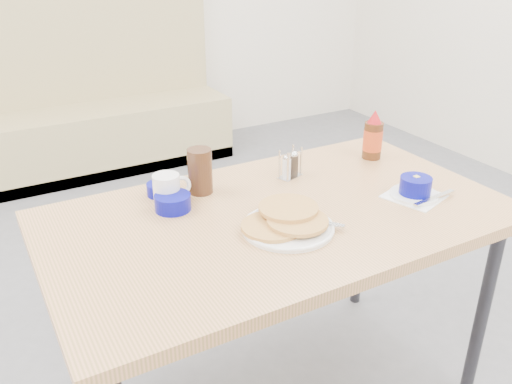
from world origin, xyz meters
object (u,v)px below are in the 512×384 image
pancake_plate (287,222)px  creamer_bowl (173,202)px  booth_bench (90,119)px  dining_table (279,230)px  amber_tumbler (200,171)px  butter_bowl (160,189)px  condiment_caddy (290,167)px  grits_setting (415,188)px  syrup_bottle (373,138)px  coffee_mug (168,189)px

pancake_plate → creamer_bowl: bearing=131.6°
booth_bench → dining_table: 2.56m
booth_bench → amber_tumbler: booth_bench is taller
butter_bowl → condiment_caddy: condiment_caddy is taller
dining_table → pancake_plate: (-0.03, -0.09, 0.08)m
butter_bowl → creamer_bowl: bearing=-92.1°
creamer_bowl → booth_bench: bearing=83.4°
grits_setting → butter_bowl: grits_setting is taller
dining_table → syrup_bottle: (0.54, 0.21, 0.14)m
dining_table → grits_setting: bearing=-15.4°
booth_bench → coffee_mug: size_ratio=15.36×
dining_table → creamer_bowl: creamer_bowl is taller
booth_bench → creamer_bowl: size_ratio=17.17×
dining_table → butter_bowl: bearing=132.5°
coffee_mug → grits_setting: 0.78m
coffee_mug → creamer_bowl: 0.06m
grits_setting → creamer_bowl: (-0.71, 0.30, -0.00)m
dining_table → amber_tumbler: bearing=120.8°
butter_bowl → booth_bench: bearing=83.1°
booth_bench → coffee_mug: bearing=-96.7°
booth_bench → grits_setting: size_ratio=8.49×
booth_bench → butter_bowl: bearing=-96.9°
dining_table → creamer_bowl: size_ratio=12.65×
booth_bench → condiment_caddy: booth_bench is taller
booth_bench → dining_table: bearing=-90.0°
booth_bench → coffee_mug: (-0.27, -2.31, 0.46)m
grits_setting → coffee_mug: bearing=153.8°
grits_setting → dining_table: bearing=164.6°
coffee_mug → booth_bench: bearing=83.3°
creamer_bowl → condiment_caddy: condiment_caddy is taller
booth_bench → pancake_plate: booth_bench is taller
coffee_mug → creamer_bowl: bearing=-96.2°
pancake_plate → syrup_bottle: bearing=28.3°
butter_bowl → amber_tumbler: bearing=-20.4°
booth_bench → syrup_bottle: bearing=-77.0°
booth_bench → creamer_bowl: bearing=-96.6°
butter_bowl → grits_setting: bearing=-30.5°
coffee_mug → dining_table: bearing=-40.0°
booth_bench → pancake_plate: 2.66m
pancake_plate → booth_bench: bearing=89.3°
pancake_plate → amber_tumbler: amber_tumbler is taller
grits_setting → amber_tumbler: amber_tumbler is taller
creamer_bowl → syrup_bottle: syrup_bottle is taller
butter_bowl → condiment_caddy: bearing=-10.9°
dining_table → amber_tumbler: amber_tumbler is taller
coffee_mug → creamer_bowl: (-0.01, -0.05, -0.02)m
pancake_plate → amber_tumbler: bearing=108.4°
grits_setting → syrup_bottle: bearing=73.1°
pancake_plate → condiment_caddy: size_ratio=2.62×
grits_setting → creamer_bowl: 0.77m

